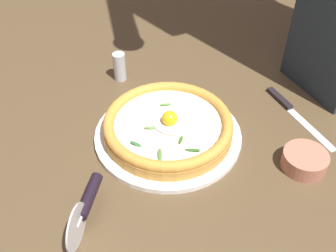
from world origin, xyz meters
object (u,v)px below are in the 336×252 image
Objects in this scene: pizza at (168,125)px; pepper_shaker at (120,67)px; side_bowl at (305,160)px; table_knife at (289,108)px; pizza_cutter at (85,206)px.

pizza is 0.25m from pepper_shaker.
side_bowl is 0.19m from table_knife.
pizza is at bearing -112.27° from table_knife.
pizza_cutter is at bearing -74.00° from pizza.
pizza_cutter is 0.54× the size of table_knife.
pizza is at bearing 106.00° from pizza_cutter.
pizza is 0.31m from table_knife.
pizza_cutter is 1.68× the size of pepper_shaker.
side_bowl is 0.44m from pizza_cutter.
side_bowl is at bearing 31.88° from pizza.
pizza_cutter is 0.44m from pepper_shaker.
pizza_cutter reaches higher than pizza.
side_bowl is 0.39× the size of table_knife.
pepper_shaker reaches higher than table_knife.
pepper_shaker reaches higher than pizza.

